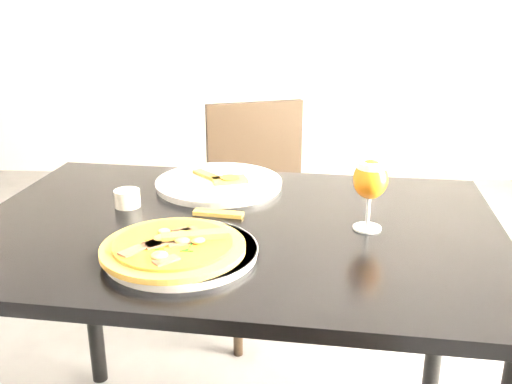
# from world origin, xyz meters

# --- Properties ---
(dining_table) EXTENTS (1.27, 0.91, 0.75)m
(dining_table) POSITION_xyz_m (-0.23, 0.33, 0.66)
(dining_table) COLOR black
(dining_table) RESTS_ON ground
(chair_far) EXTENTS (0.50, 0.50, 0.85)m
(chair_far) POSITION_xyz_m (-0.20, 1.14, 0.47)
(chair_far) COLOR black
(chair_far) RESTS_ON ground
(plate_main) EXTENTS (0.34, 0.34, 0.02)m
(plate_main) POSITION_xyz_m (-0.32, 0.15, 0.76)
(plate_main) COLOR silver
(plate_main) RESTS_ON dining_table
(pizza) EXTENTS (0.29, 0.29, 0.03)m
(pizza) POSITION_xyz_m (-0.33, 0.14, 0.78)
(pizza) COLOR olive
(pizza) RESTS_ON plate_main
(plate_second) EXTENTS (0.43, 0.43, 0.02)m
(plate_second) POSITION_xyz_m (-0.30, 0.58, 0.76)
(plate_second) COLOR silver
(plate_second) RESTS_ON dining_table
(crust_scraps) EXTENTS (0.16, 0.13, 0.01)m
(crust_scraps) POSITION_xyz_m (-0.29, 0.58, 0.77)
(crust_scraps) COLOR olive
(crust_scraps) RESTS_ON plate_second
(loose_crust) EXTENTS (0.12, 0.05, 0.01)m
(loose_crust) POSITION_xyz_m (-0.27, 0.37, 0.75)
(loose_crust) COLOR olive
(loose_crust) RESTS_ON dining_table
(sauce_cup) EXTENTS (0.06, 0.06, 0.04)m
(sauce_cup) POSITION_xyz_m (-0.50, 0.42, 0.77)
(sauce_cup) COLOR beige
(sauce_cup) RESTS_ON dining_table
(beer_glass) EXTENTS (0.08, 0.08, 0.16)m
(beer_glass) POSITION_xyz_m (0.07, 0.31, 0.86)
(beer_glass) COLOR silver
(beer_glass) RESTS_ON dining_table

